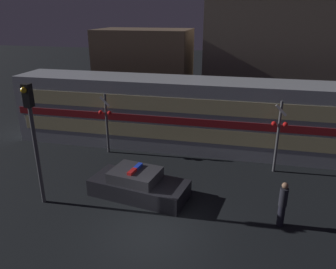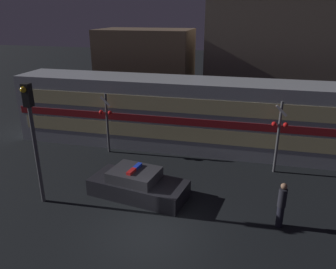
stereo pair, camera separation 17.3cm
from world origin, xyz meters
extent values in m
plane|color=black|center=(0.00, 0.00, 0.00)|extent=(120.00, 120.00, 0.00)
cube|color=#999EA5|center=(-0.04, 8.57, 2.03)|extent=(20.85, 2.81, 4.06)
cube|color=maroon|center=(-0.04, 7.15, 2.03)|extent=(20.43, 0.03, 0.41)
cube|color=beige|center=(-0.04, 7.15, 1.30)|extent=(19.80, 0.02, 0.81)
cube|color=beige|center=(-0.04, 7.15, 2.92)|extent=(19.80, 0.02, 0.81)
cube|color=black|center=(-1.24, 2.54, 0.37)|extent=(4.47, 2.49, 0.75)
cube|color=#333338|center=(-1.41, 2.57, 0.98)|extent=(2.27, 1.91, 0.46)
cube|color=red|center=(-1.46, 2.30, 1.27)|extent=(0.29, 0.57, 0.12)
cube|color=blue|center=(-1.37, 2.83, 1.27)|extent=(0.29, 0.57, 0.12)
cylinder|color=black|center=(4.62, 1.68, 0.43)|extent=(0.26, 0.26, 0.87)
cylinder|color=black|center=(4.62, 1.68, 1.23)|extent=(0.31, 0.31, 0.72)
sphere|color=#8C664C|center=(4.62, 1.68, 1.71)|extent=(0.24, 0.24, 0.24)
cylinder|color=#4C4C51|center=(4.70, 6.32, 1.85)|extent=(0.13, 0.13, 3.69)
sphere|color=red|center=(4.44, 6.18, 2.58)|extent=(0.24, 0.24, 0.24)
sphere|color=red|center=(4.97, 6.18, 2.58)|extent=(0.24, 0.24, 0.24)
cube|color=white|center=(4.70, 6.23, 3.25)|extent=(0.58, 0.03, 0.58)
cylinder|color=#4C4C51|center=(-4.43, 6.70, 1.72)|extent=(0.13, 0.13, 3.45)
sphere|color=red|center=(-4.69, 6.56, 2.41)|extent=(0.24, 0.24, 0.24)
sphere|color=red|center=(-4.17, 6.56, 2.41)|extent=(0.24, 0.24, 0.24)
cube|color=white|center=(-4.43, 6.61, 3.04)|extent=(0.58, 0.03, 0.58)
cylinder|color=#4C4C51|center=(-5.07, 1.13, 2.10)|extent=(0.16, 0.16, 4.21)
cube|color=black|center=(-5.07, 1.13, 4.66)|extent=(0.30, 0.30, 0.90)
sphere|color=gold|center=(-5.07, 0.93, 4.91)|extent=(0.23, 0.23, 0.23)
cube|color=brown|center=(-4.60, 14.70, 3.21)|extent=(6.89, 4.26, 6.42)
cube|color=#726656|center=(4.56, 16.55, 5.05)|extent=(9.18, 6.44, 10.10)
camera|label=1|loc=(2.83, -9.46, 7.65)|focal=35.00mm
camera|label=2|loc=(2.99, -9.42, 7.65)|focal=35.00mm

